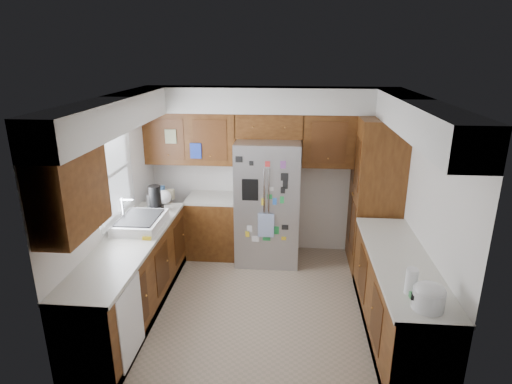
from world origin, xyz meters
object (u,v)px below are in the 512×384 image
pantry (375,195)px  rice_cooker (429,296)px  fridge (268,202)px  paper_towel (411,281)px

pantry → rice_cooker: (-0.00, -2.53, -0.03)m
fridge → rice_cooker: 2.99m
pantry → paper_towel: 2.30m
fridge → rice_cooker: size_ratio=6.52×
paper_towel → rice_cooker: bearing=-69.7°
pantry → paper_towel: size_ratio=8.95×
rice_cooker → pantry: bearing=90.0°
pantry → rice_cooker: pantry is taller
pantry → fridge: size_ratio=1.19×
fridge → paper_towel: (1.41, -2.35, 0.14)m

